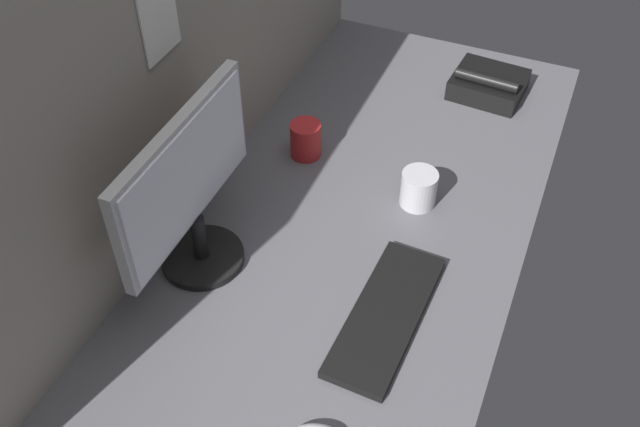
# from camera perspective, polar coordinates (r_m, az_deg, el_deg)

# --- Properties ---
(ground_plane) EXTENTS (1.80, 0.80, 0.03)m
(ground_plane) POSITION_cam_1_polar(r_m,az_deg,el_deg) (1.63, 1.39, -2.29)
(ground_plane) COLOR #515156
(cubicle_wall_back) EXTENTS (1.80, 0.06, 0.76)m
(cubicle_wall_back) POSITION_cam_1_polar(r_m,az_deg,el_deg) (1.52, -11.92, 12.13)
(cubicle_wall_back) COLOR gray
(cubicle_wall_back) RESTS_ON ground_plane
(monitor) EXTENTS (0.45, 0.18, 0.37)m
(monitor) POSITION_cam_1_polar(r_m,az_deg,el_deg) (1.45, -10.38, 1.94)
(monitor) COLOR black
(monitor) RESTS_ON ground_plane
(keyboard) EXTENTS (0.37, 0.14, 0.02)m
(keyboard) POSITION_cam_1_polar(r_m,az_deg,el_deg) (1.47, 5.26, -8.02)
(keyboard) COLOR black
(keyboard) RESTS_ON ground_plane
(mug_red_plastic) EXTENTS (0.08, 0.08, 0.09)m
(mug_red_plastic) POSITION_cam_1_polar(r_m,az_deg,el_deg) (1.80, -1.15, 5.87)
(mug_red_plastic) COLOR red
(mug_red_plastic) RESTS_ON ground_plane
(mug_steel) EXTENTS (0.08, 0.08, 0.09)m
(mug_steel) POSITION_cam_1_polar(r_m,az_deg,el_deg) (1.68, 7.83, 1.98)
(mug_steel) COLOR #B2B2B7
(mug_steel) RESTS_ON ground_plane
(desk_phone) EXTENTS (0.18, 0.20, 0.09)m
(desk_phone) POSITION_cam_1_polar(r_m,az_deg,el_deg) (2.07, 13.19, 9.95)
(desk_phone) COLOR black
(desk_phone) RESTS_ON ground_plane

